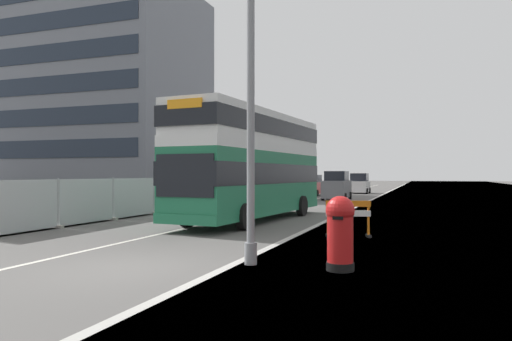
{
  "coord_description": "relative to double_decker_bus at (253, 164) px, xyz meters",
  "views": [
    {
      "loc": [
        6.24,
        -8.94,
        2.08
      ],
      "look_at": [
        0.5,
        7.06,
        2.2
      ],
      "focal_mm": 33.49,
      "sensor_mm": 36.0,
      "label": 1
    }
  ],
  "objects": [
    {
      "name": "bare_tree_far_verge_near",
      "position": [
        -13.4,
        20.0,
        -0.21
      ],
      "size": [
        2.82,
        2.58,
        4.73
      ],
      "color": "#4C3D2D",
      "rests_on": "ground"
    },
    {
      "name": "bare_tree_far_verge_mid",
      "position": [
        -10.07,
        39.17,
        -0.4
      ],
      "size": [
        2.76,
        2.65,
        4.67
      ],
      "color": "#4C3D2D",
      "rests_on": "ground"
    },
    {
      "name": "roadworks_barrier",
      "position": [
        4.84,
        -4.11,
        -1.79
      ],
      "size": [
        1.52,
        0.83,
        1.2
      ],
      "color": "orange",
      "rests_on": "ground"
    },
    {
      "name": "car_oncoming_near",
      "position": [
        0.46,
        18.38,
        -1.46
      ],
      "size": [
        1.95,
        4.17,
        2.3
      ],
      "color": "slate",
      "rests_on": "ground"
    },
    {
      "name": "double_decker_bus",
      "position": [
        0.0,
        0.0,
        0.0
      ],
      "size": [
        3.38,
        11.46,
        4.76
      ],
      "color": "#1E6B47",
      "rests_on": "ground"
    },
    {
      "name": "car_receding_mid",
      "position": [
        -3.16,
        24.85,
        -1.6
      ],
      "size": [
        1.96,
        4.35,
        1.99
      ],
      "color": "maroon",
      "rests_on": "ground"
    },
    {
      "name": "lamppost_foreground",
      "position": [
        3.48,
        -9.69,
        1.11
      ],
      "size": [
        0.29,
        0.7,
        7.76
      ],
      "color": "gray",
      "rests_on": "ground"
    },
    {
      "name": "backdrop_office_block",
      "position": [
        -28.62,
        23.81,
        8.29
      ],
      "size": [
        24.77,
        14.61,
        21.65
      ],
      "color": "gray",
      "rests_on": "ground"
    },
    {
      "name": "bare_tree_far_verge_far",
      "position": [
        -12.6,
        37.64,
        -0.01
      ],
      "size": [
        2.33,
        2.28,
        5.28
      ],
      "color": "#4C3D2D",
      "rests_on": "ground"
    },
    {
      "name": "ground",
      "position": [
        1.59,
        -10.85,
        -2.58
      ],
      "size": [
        140.0,
        280.0,
        0.1
      ],
      "color": "#565451"
    },
    {
      "name": "red_pillar_postbox",
      "position": [
        5.53,
        -9.68,
        -1.66
      ],
      "size": [
        0.62,
        0.62,
        1.6
      ],
      "color": "black",
      "rests_on": "ground"
    },
    {
      "name": "car_receding_far",
      "position": [
        0.53,
        31.66,
        -1.54
      ],
      "size": [
        2.02,
        4.11,
        2.14
      ],
      "color": "silver",
      "rests_on": "ground"
    },
    {
      "name": "construction_site_fence",
      "position": [
        -6.03,
        4.9,
        -1.61
      ],
      "size": [
        0.44,
        27.4,
        1.92
      ],
      "color": "#A8AAAD",
      "rests_on": "ground"
    }
  ]
}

